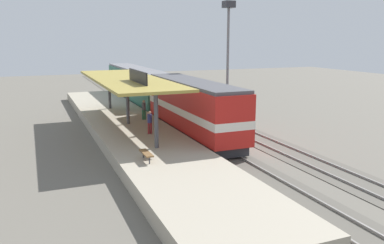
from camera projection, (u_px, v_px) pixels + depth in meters
The scene contains 11 objects.
ground_plane at pixel (201, 128), 35.74m from camera, with size 120.00×120.00×0.00m, color #666056.
track_near at pixel (180, 129), 34.99m from camera, with size 3.20×110.00×0.16m.
track_far at pixel (226, 125), 36.69m from camera, with size 3.20×110.00×0.16m.
platform at pixel (129, 129), 33.21m from camera, with size 6.00×44.00×0.90m, color #A89E89.
station_canopy at pixel (127, 80), 32.28m from camera, with size 5.20×18.00×4.70m.
platform_bench at pixel (146, 153), 23.00m from camera, with size 0.44×1.70×0.50m.
locomotive at pixel (193, 108), 31.76m from camera, with size 2.93×14.43×4.44m.
passenger_carriage_single at pixel (137, 85), 48.09m from camera, with size 2.90×20.00×4.24m.
light_mast at pixel (228, 33), 41.71m from camera, with size 1.10×1.10×11.70m.
person_waiting at pixel (144, 109), 34.63m from camera, with size 0.34×0.34×1.71m.
person_walking at pixel (150, 121), 29.43m from camera, with size 0.34×0.34×1.71m.
Camera 1 is at (-11.89, -31.98, 7.89)m, focal length 37.04 mm.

